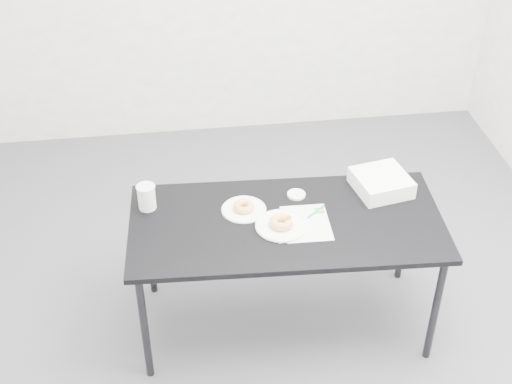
{
  "coord_description": "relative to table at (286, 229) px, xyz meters",
  "views": [
    {
      "loc": [
        -0.4,
        -2.81,
        2.9
      ],
      "look_at": [
        -0.01,
        0.02,
        0.81
      ],
      "focal_mm": 50.0,
      "sensor_mm": 36.0,
      "label": 1
    }
  ],
  "objects": [
    {
      "name": "coffee_cup",
      "position": [
        -0.68,
        0.2,
        0.12
      ],
      "size": [
        0.09,
        0.09,
        0.13
      ],
      "primitive_type": "cylinder",
      "color": "silver",
      "rests_on": "table"
    },
    {
      "name": "napkin",
      "position": [
        0.01,
        -0.06,
        0.06
      ],
      "size": [
        0.21,
        0.21,
        0.0
      ],
      "primitive_type": "cube",
      "rotation": [
        0.0,
        0.0,
        0.2
      ],
      "color": "silver",
      "rests_on": "table"
    },
    {
      "name": "table",
      "position": [
        0.0,
        0.0,
        0.0
      ],
      "size": [
        1.59,
        0.81,
        0.71
      ],
      "rotation": [
        0.0,
        0.0,
        -0.05
      ],
      "color": "black",
      "rests_on": "floor"
    },
    {
      "name": "bakery_box",
      "position": [
        0.53,
        0.19,
        0.1
      ],
      "size": [
        0.31,
        0.31,
        0.09
      ],
      "primitive_type": "cube",
      "rotation": [
        0.0,
        0.0,
        0.19
      ],
      "color": "white",
      "rests_on": "table"
    },
    {
      "name": "floor",
      "position": [
        -0.12,
        0.1,
        -0.65
      ],
      "size": [
        4.0,
        4.0,
        0.0
      ],
      "primitive_type": "plane",
      "color": "#515257",
      "rests_on": "ground"
    },
    {
      "name": "scorecard",
      "position": [
        0.09,
        -0.03,
        0.05
      ],
      "size": [
        0.24,
        0.3,
        0.0
      ],
      "primitive_type": "cube",
      "rotation": [
        0.0,
        0.0,
        -0.03
      ],
      "color": "silver",
      "rests_on": "table"
    },
    {
      "name": "cup_lid",
      "position": [
        0.09,
        0.2,
        0.06
      ],
      "size": [
        0.09,
        0.09,
        0.01
      ],
      "primitive_type": "cylinder",
      "color": "white",
      "rests_on": "table"
    },
    {
      "name": "logo_patch",
      "position": [
        0.18,
        0.05,
        0.06
      ],
      "size": [
        0.05,
        0.05,
        0.0
      ],
      "primitive_type": "cube",
      "rotation": [
        0.0,
        0.0,
        -0.03
      ],
      "color": "green",
      "rests_on": "scorecard"
    },
    {
      "name": "donut_near",
      "position": [
        -0.03,
        -0.04,
        0.08
      ],
      "size": [
        0.13,
        0.13,
        0.04
      ],
      "primitive_type": "torus",
      "rotation": [
        0.0,
        0.0,
        0.06
      ],
      "color": "#E49248",
      "rests_on": "plate_near"
    },
    {
      "name": "plate_far",
      "position": [
        -0.2,
        0.12,
        0.06
      ],
      "size": [
        0.23,
        0.23,
        0.01
      ],
      "primitive_type": "cylinder",
      "color": "white",
      "rests_on": "table"
    },
    {
      "name": "donut_far",
      "position": [
        -0.2,
        0.12,
        0.08
      ],
      "size": [
        0.11,
        0.11,
        0.04
      ],
      "primitive_type": "torus",
      "rotation": [
        0.0,
        0.0,
        -0.02
      ],
      "color": "#E49248",
      "rests_on": "plate_far"
    },
    {
      "name": "pen",
      "position": [
        0.16,
        0.05,
        0.06
      ],
      "size": [
        0.11,
        0.1,
        0.01
      ],
      "primitive_type": "cylinder",
      "rotation": [
        0.0,
        1.57,
        0.72
      ],
      "color": "#0D9267",
      "rests_on": "scorecard"
    },
    {
      "name": "plate_near",
      "position": [
        -0.03,
        -0.04,
        0.06
      ],
      "size": [
        0.26,
        0.26,
        0.01
      ],
      "primitive_type": "cylinder",
      "color": "white",
      "rests_on": "napkin"
    }
  ]
}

